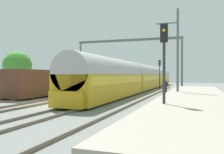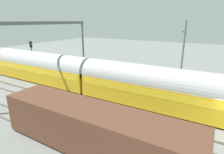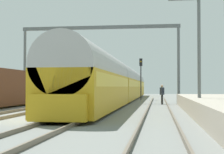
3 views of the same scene
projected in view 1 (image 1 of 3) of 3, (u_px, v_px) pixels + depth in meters
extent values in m
plane|color=slate|center=(60.00, 105.00, 18.45)|extent=(120.00, 120.00, 0.00)
cube|color=#685D4E|center=(5.00, 102.00, 20.20)|extent=(0.08, 60.00, 0.16)
cube|color=#685D4E|center=(30.00, 103.00, 19.35)|extent=(0.08, 60.00, 0.16)
cube|color=#685D4E|center=(45.00, 103.00, 18.88)|extent=(0.08, 60.00, 0.16)
cube|color=#685D4E|center=(75.00, 105.00, 18.02)|extent=(0.08, 60.00, 0.16)
cube|color=#685D4E|center=(92.00, 105.00, 17.55)|extent=(0.08, 60.00, 0.16)
cube|color=#685D4E|center=(126.00, 107.00, 16.70)|extent=(0.08, 60.00, 0.16)
cube|color=#685D4E|center=(146.00, 108.00, 16.22)|extent=(0.08, 60.00, 0.16)
cube|color=#A39989|center=(195.00, 101.00, 17.08)|extent=(4.40, 28.00, 0.90)
cube|color=gold|center=(110.00, 86.00, 23.26)|extent=(2.90, 16.00, 2.20)
cube|color=gold|center=(110.00, 79.00, 23.26)|extent=(2.93, 15.36, 0.64)
cylinder|color=#ABABAB|center=(110.00, 73.00, 23.25)|extent=(2.84, 16.00, 2.84)
cube|color=gold|center=(144.00, 82.00, 38.69)|extent=(2.90, 16.00, 2.20)
cube|color=gold|center=(144.00, 78.00, 38.69)|extent=(2.93, 15.36, 0.64)
cylinder|color=#ABABAB|center=(144.00, 74.00, 38.69)|extent=(2.84, 16.00, 2.84)
cube|color=gold|center=(159.00, 80.00, 54.13)|extent=(2.90, 16.00, 2.20)
cube|color=gold|center=(159.00, 77.00, 54.12)|extent=(2.93, 15.36, 0.64)
cylinder|color=#ABABAB|center=(159.00, 74.00, 54.12)|extent=(2.84, 16.00, 2.84)
cube|color=gold|center=(66.00, 100.00, 15.48)|extent=(2.40, 0.50, 1.10)
cube|color=#563323|center=(49.00, 82.00, 27.60)|extent=(2.80, 13.00, 2.70)
cube|color=black|center=(49.00, 93.00, 27.61)|extent=(2.52, 11.96, 0.10)
cylinder|color=black|center=(166.00, 90.00, 30.53)|extent=(0.24, 0.24, 0.85)
cube|color=#232833|center=(166.00, 84.00, 30.52)|extent=(0.40, 0.47, 0.64)
sphere|color=tan|center=(166.00, 81.00, 30.52)|extent=(0.24, 0.24, 0.24)
cylinder|color=#2D2D33|center=(164.00, 82.00, 11.77)|extent=(0.14, 0.14, 3.91)
cube|color=black|center=(164.00, 33.00, 11.76)|extent=(0.36, 0.20, 0.90)
sphere|color=yellow|center=(164.00, 30.00, 11.64)|extent=(0.16, 0.16, 0.16)
cylinder|color=#2D2D33|center=(160.00, 77.00, 41.87)|extent=(0.14, 0.14, 4.06)
cube|color=black|center=(160.00, 63.00, 41.85)|extent=(0.36, 0.20, 0.90)
sphere|color=yellow|center=(160.00, 62.00, 41.74)|extent=(0.16, 0.16, 0.16)
cylinder|color=#5A5F62|center=(81.00, 66.00, 39.52)|extent=(0.28, 0.28, 7.50)
cylinder|color=#5A5F62|center=(182.00, 65.00, 34.22)|extent=(0.28, 0.28, 7.50)
cube|color=#5A5F62|center=(128.00, 40.00, 36.84)|extent=(16.46, 0.24, 0.36)
cylinder|color=#5A5F62|center=(178.00, 55.00, 20.51)|extent=(0.20, 0.20, 8.00)
cube|color=#5A5F62|center=(167.00, 23.00, 20.79)|extent=(1.80, 0.10, 0.10)
cylinder|color=#4C3826|center=(17.00, 83.00, 34.85)|extent=(0.36, 0.36, 2.23)
sphere|color=#429033|center=(17.00, 65.00, 34.84)|extent=(4.08, 4.08, 4.08)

